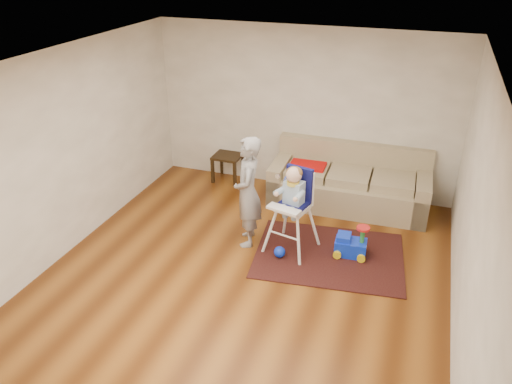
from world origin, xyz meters
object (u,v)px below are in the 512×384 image
(sofa, at_px, (349,178))
(high_chair, at_px, (293,211))
(ride_on_toy, at_px, (351,240))
(side_table, at_px, (228,167))
(toy_ball, at_px, (280,252))
(adult, at_px, (248,192))

(sofa, height_order, high_chair, high_chair)
(sofa, relative_size, ride_on_toy, 5.43)
(side_table, height_order, high_chair, high_chair)
(high_chair, bearing_deg, ride_on_toy, 20.91)
(sofa, height_order, toy_ball, sofa)
(toy_ball, relative_size, high_chair, 0.12)
(ride_on_toy, bearing_deg, high_chair, -176.24)
(sofa, bearing_deg, adult, -127.84)
(sofa, xyz_separation_m, adult, (-1.14, -1.55, 0.31))
(side_table, distance_m, ride_on_toy, 2.98)
(ride_on_toy, distance_m, toy_ball, 0.98)
(side_table, bearing_deg, ride_on_toy, -34.05)
(high_chair, xyz_separation_m, adult, (-0.63, -0.02, 0.19))
(ride_on_toy, relative_size, toy_ball, 2.95)
(side_table, xyz_separation_m, high_chair, (1.67, -1.78, 0.37))
(ride_on_toy, relative_size, high_chair, 0.36)
(ride_on_toy, relative_size, adult, 0.29)
(sofa, height_order, adult, adult)
(high_chair, relative_size, adult, 0.79)
(sofa, bearing_deg, ride_on_toy, -79.96)
(high_chair, bearing_deg, sofa, 84.81)
(high_chair, distance_m, adult, 0.66)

